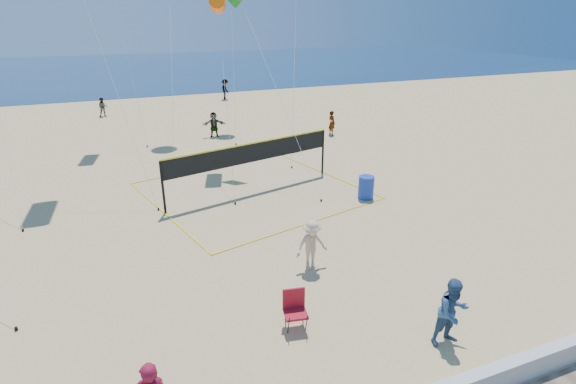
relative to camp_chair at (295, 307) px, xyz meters
name	(u,v)px	position (x,y,z in m)	size (l,w,h in m)	color
ground	(295,342)	(-0.22, -0.55, -0.61)	(120.00, 120.00, 0.00)	tan
ocean	(129,69)	(-0.22, 61.45, -0.60)	(140.00, 50.00, 0.03)	navy
bystander_a	(453,312)	(3.33, -1.99, 0.29)	(0.88, 0.68, 1.81)	#305279
bystander_b	(312,245)	(1.62, 2.49, 0.22)	(1.07, 0.62, 1.66)	#D3AE8D
far_person_1	(214,124)	(2.51, 19.78, 0.19)	(1.50, 0.48, 1.61)	gray
far_person_2	(332,123)	(9.89, 17.29, 0.19)	(0.59, 0.38, 1.61)	gray
far_person_3	(103,107)	(-4.16, 28.97, 0.12)	(0.72, 0.56, 1.47)	gray
far_person_4	(225,89)	(6.60, 32.63, 0.31)	(1.20, 0.69, 1.85)	gray
camp_chair	(295,307)	(0.00, 0.00, 0.00)	(0.67, 0.79, 1.20)	maroon
trash_barrel	(366,187)	(6.28, 6.89, -0.10)	(0.68, 0.68, 1.02)	#1938A6
volleyball_net	(252,159)	(1.89, 9.58, 0.95)	(10.40, 10.29, 2.30)	black
kite_2	(217,3)	(1.86, 14.30, 7.45)	(1.79, 6.99, 8.58)	#F66306
kite_4	(243,7)	(2.86, 13.30, 7.27)	(2.24, 6.87, 9.23)	#1F9425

